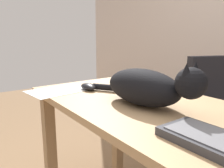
% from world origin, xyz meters
% --- Properties ---
extents(desk, '(1.61, 0.62, 0.74)m').
position_xyz_m(desk, '(0.00, 0.00, 0.63)').
color(desk, tan).
rests_on(desk, ground_plane).
extents(office_chair, '(0.51, 0.49, 0.90)m').
position_xyz_m(office_chair, '(-0.19, 0.63, 0.38)').
color(office_chair, black).
rests_on(office_chair, ground_plane).
extents(cat, '(0.61, 0.21, 0.20)m').
position_xyz_m(cat, '(-0.19, -0.03, 0.82)').
color(cat, black).
rests_on(cat, desk).
extents(computer_mouse, '(0.11, 0.06, 0.04)m').
position_xyz_m(computer_mouse, '(-0.57, -0.08, 0.76)').
color(computer_mouse, black).
rests_on(computer_mouse, desk).
extents(paper_sheet, '(0.24, 0.32, 0.00)m').
position_xyz_m(paper_sheet, '(-0.65, -0.22, 0.74)').
color(paper_sheet, white).
rests_on(paper_sheet, desk).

